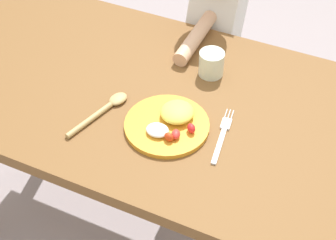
{
  "coord_description": "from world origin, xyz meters",
  "views": [
    {
      "loc": [
        0.51,
        -0.96,
        1.73
      ],
      "look_at": [
        0.12,
        -0.09,
        0.77
      ],
      "focal_mm": 54.31,
      "sensor_mm": 36.0,
      "label": 1
    }
  ],
  "objects_px": {
    "plate": "(169,122)",
    "fork": "(222,136)",
    "drinking_cup": "(211,63)",
    "spoon": "(105,109)",
    "person": "(214,54)"
  },
  "relations": [
    {
      "from": "fork",
      "to": "spoon",
      "type": "distance_m",
      "value": 0.33
    },
    {
      "from": "plate",
      "to": "spoon",
      "type": "xyz_separation_m",
      "value": [
        -0.19,
        -0.02,
        -0.01
      ]
    },
    {
      "from": "fork",
      "to": "drinking_cup",
      "type": "height_order",
      "value": "drinking_cup"
    },
    {
      "from": "plate",
      "to": "fork",
      "type": "bearing_deg",
      "value": 9.37
    },
    {
      "from": "fork",
      "to": "drinking_cup",
      "type": "xyz_separation_m",
      "value": [
        -0.12,
        0.23,
        0.04
      ]
    },
    {
      "from": "drinking_cup",
      "to": "person",
      "type": "distance_m",
      "value": 0.41
    },
    {
      "from": "plate",
      "to": "fork",
      "type": "height_order",
      "value": "plate"
    },
    {
      "from": "plate",
      "to": "spoon",
      "type": "distance_m",
      "value": 0.19
    },
    {
      "from": "person",
      "to": "plate",
      "type": "bearing_deg",
      "value": 97.61
    },
    {
      "from": "fork",
      "to": "drinking_cup",
      "type": "bearing_deg",
      "value": 20.47
    },
    {
      "from": "drinking_cup",
      "to": "spoon",
      "type": "bearing_deg",
      "value": -127.5
    },
    {
      "from": "spoon",
      "to": "person",
      "type": "xyz_separation_m",
      "value": [
        0.11,
        0.59,
        -0.2
      ]
    },
    {
      "from": "plate",
      "to": "person",
      "type": "distance_m",
      "value": 0.61
    },
    {
      "from": "drinking_cup",
      "to": "person",
      "type": "relative_size",
      "value": 0.07
    },
    {
      "from": "plate",
      "to": "person",
      "type": "height_order",
      "value": "person"
    }
  ]
}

